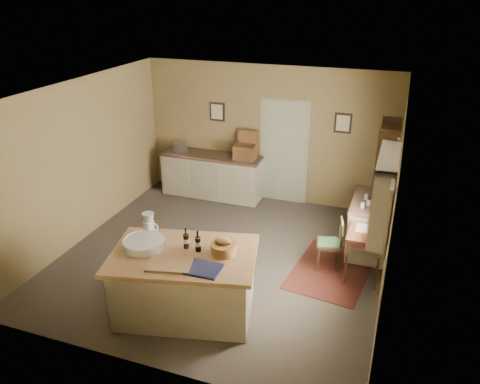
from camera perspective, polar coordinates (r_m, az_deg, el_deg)
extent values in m
plane|color=#4C423A|center=(7.69, -2.22, -7.90)|extent=(5.00, 5.00, 0.00)
cube|color=olive|center=(9.30, 3.34, 7.03)|extent=(5.00, 0.10, 2.70)
cube|color=olive|center=(5.10, -12.94, -8.89)|extent=(5.00, 0.10, 2.70)
cube|color=olive|center=(8.27, -18.74, 3.57)|extent=(0.10, 5.00, 2.70)
cube|color=olive|center=(6.63, 18.13, -1.42)|extent=(0.10, 5.00, 2.70)
plane|color=silver|center=(6.67, -2.60, 12.19)|extent=(5.00, 5.00, 0.00)
cube|color=#AEB096|center=(9.27, 5.33, 5.01)|extent=(0.97, 0.06, 2.11)
cube|color=black|center=(9.51, -2.81, 9.75)|extent=(0.32, 0.02, 0.38)
cube|color=beige|center=(9.50, -2.83, 9.73)|extent=(0.24, 0.01, 0.30)
cube|color=black|center=(8.90, 12.44, 8.21)|extent=(0.32, 0.02, 0.38)
cube|color=beige|center=(8.89, 12.43, 8.19)|extent=(0.24, 0.01, 0.30)
cube|color=beige|center=(6.59, 16.60, -4.58)|extent=(0.25, 1.32, 0.06)
cube|color=beige|center=(6.18, 17.75, 4.10)|extent=(0.25, 1.32, 0.06)
cube|color=white|center=(6.37, 18.22, -0.53)|extent=(0.01, 1.20, 1.00)
cube|color=beige|center=(5.62, 17.47, -3.77)|extent=(0.04, 0.35, 1.00)
cube|color=beige|center=(7.13, 18.25, 2.11)|extent=(0.04, 0.35, 1.00)
cube|color=beige|center=(6.35, -6.69, -11.15)|extent=(1.93, 1.44, 0.85)
cube|color=#A77A54|center=(6.10, -6.89, -7.65)|extent=(2.08, 1.60, 0.06)
cylinder|color=white|center=(6.26, -11.62, -6.21)|extent=(0.54, 0.54, 0.11)
cube|color=#A77A54|center=(5.87, -8.53, -8.66)|extent=(0.61, 0.49, 0.03)
cube|color=black|center=(5.73, -4.55, -9.33)|extent=(0.44, 0.35, 0.02)
cylinder|color=olive|center=(6.01, -2.06, -6.91)|extent=(0.32, 0.32, 0.14)
cylinder|color=black|center=(6.12, -6.59, -5.61)|extent=(0.08, 0.08, 0.29)
cylinder|color=black|center=(6.04, -5.15, -5.99)|extent=(0.08, 0.08, 0.29)
cube|color=beige|center=(9.68, -3.42, 1.92)|extent=(2.05, 0.56, 0.85)
cube|color=#332319|center=(9.52, -3.48, 4.43)|extent=(2.09, 0.59, 0.05)
cube|color=#553319|center=(9.22, 0.62, 4.90)|extent=(0.41, 0.31, 0.28)
cylinder|color=#59544F|center=(9.77, -7.40, 5.51)|extent=(0.35, 0.35, 0.18)
cube|color=#441910|center=(7.49, 11.09, -9.34)|extent=(1.30, 1.73, 0.01)
cube|color=#361A12|center=(7.17, 15.25, -4.45)|extent=(0.52, 0.85, 0.03)
cube|color=#361A12|center=(7.20, 15.19, -4.94)|extent=(0.46, 0.79, 0.10)
cube|color=silver|center=(7.16, 14.87, -4.27)|extent=(0.22, 0.30, 0.01)
cylinder|color=black|center=(7.36, 16.23, -3.45)|extent=(0.05, 0.05, 0.05)
cylinder|color=#361A12|center=(7.04, 12.82, -8.42)|extent=(0.04, 0.04, 0.72)
cylinder|color=#361A12|center=(7.02, 16.39, -8.93)|extent=(0.04, 0.04, 0.72)
cylinder|color=#361A12|center=(7.70, 13.59, -5.48)|extent=(0.04, 0.04, 0.72)
cylinder|color=#361A12|center=(7.69, 16.83, -5.93)|extent=(0.04, 0.04, 0.72)
cube|color=beige|center=(7.97, 15.50, -4.10)|extent=(0.60, 1.10, 0.85)
cube|color=#332319|center=(7.77, 15.86, -1.18)|extent=(0.63, 1.14, 0.05)
cylinder|color=silver|center=(7.59, 15.59, -1.17)|extent=(0.26, 0.26, 0.09)
cube|color=black|center=(8.15, 16.98, 0.67)|extent=(0.33, 0.04, 1.95)
cube|color=black|center=(8.93, 17.34, 2.68)|extent=(0.33, 0.04, 1.95)
cube|color=black|center=(8.54, 18.21, 1.58)|extent=(0.02, 0.88, 1.95)
cube|color=black|center=(8.92, 16.45, -3.80)|extent=(0.33, 0.84, 0.03)
cube|color=black|center=(8.71, 16.82, -0.95)|extent=(0.33, 0.84, 0.03)
cube|color=black|center=(8.52, 17.21, 2.03)|extent=(0.33, 0.84, 0.03)
cube|color=black|center=(8.39, 17.53, 4.50)|extent=(0.33, 0.84, 0.03)
cube|color=black|center=(8.27, 17.87, 7.04)|extent=(0.33, 0.84, 0.03)
cylinder|color=white|center=(8.50, 17.26, 2.40)|extent=(0.12, 0.12, 0.11)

